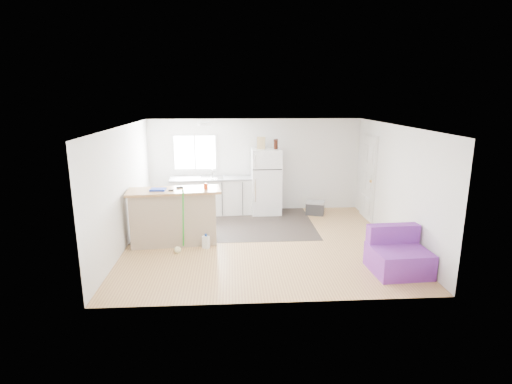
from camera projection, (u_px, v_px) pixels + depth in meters
room at (262, 186)px, 8.04m from camera, size 5.51×5.01×2.41m
vinyl_zone at (228, 224)px, 9.49m from camera, size 4.05×2.50×0.00m
window at (195, 152)px, 10.27m from camera, size 1.18×0.06×0.98m
interior_door at (368, 178)px, 9.75m from camera, size 0.11×0.92×2.10m
ceiling_fixture at (204, 124)px, 8.86m from camera, size 0.30×0.30×0.07m
kitchen_cabinets at (212, 195)px, 10.25m from camera, size 2.15×0.79×1.23m
peninsula at (174, 216)px, 8.15m from camera, size 1.91×0.89×1.14m
refrigerator at (266, 181)px, 10.21m from camera, size 0.76×0.72×1.67m
cooler at (315, 208)px, 10.21m from camera, size 0.54×0.45×0.36m
purple_seat at (398, 256)px, 6.90m from camera, size 0.97×0.92×0.76m
cleaner_jug at (206, 242)px, 7.97m from camera, size 0.16×0.14×0.30m
mop at (179, 241)px, 7.74m from camera, size 0.25×0.36×1.28m
red_cup at (206, 186)px, 8.04m from camera, size 0.09×0.09×0.12m
blue_tray at (158, 190)px, 7.95m from camera, size 0.31×0.23×0.04m
tool_a at (180, 187)px, 8.15m from camera, size 0.15×0.07×0.03m
tool_b at (171, 190)px, 7.91m from camera, size 0.10×0.05×0.03m
cardboard_box at (261, 143)px, 9.95m from camera, size 0.22×0.14×0.30m
bottle_left at (275, 144)px, 9.92m from camera, size 0.09×0.09×0.25m
bottle_right at (276, 144)px, 9.98m from camera, size 0.09×0.09×0.25m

